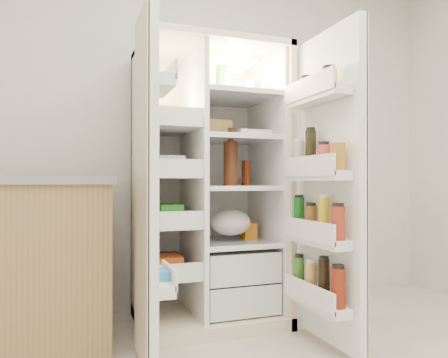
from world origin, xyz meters
name	(u,v)px	position (x,y,z in m)	size (l,w,h in m)	color
wall_back	(198,124)	(0.00, 2.00, 1.35)	(4.00, 0.02, 2.70)	silver
refrigerator	(209,208)	(-0.03, 1.65, 0.74)	(0.92, 0.70, 1.80)	beige
freezer_door	(147,187)	(-0.54, 1.05, 0.89)	(0.15, 0.40, 1.72)	white
fridge_door	(327,190)	(0.44, 0.96, 0.87)	(0.17, 0.58, 1.72)	white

